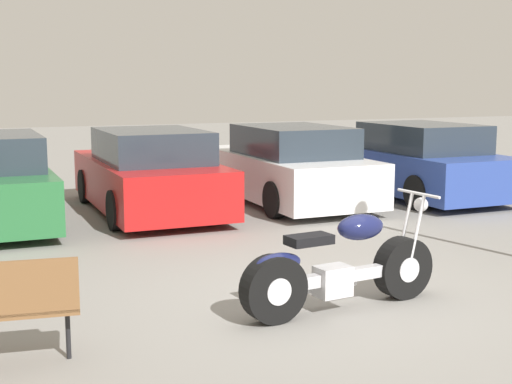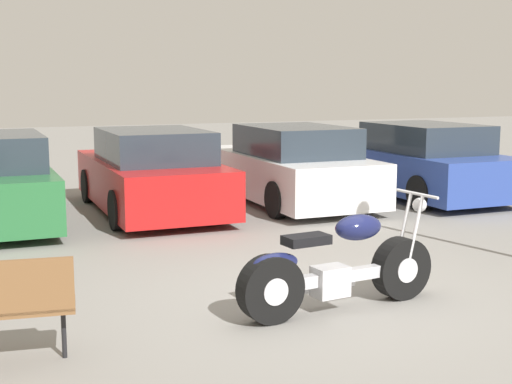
{
  "view_description": "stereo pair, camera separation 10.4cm",
  "coord_description": "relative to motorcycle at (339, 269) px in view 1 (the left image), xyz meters",
  "views": [
    {
      "loc": [
        -3.51,
        -6.35,
        2.25
      ],
      "look_at": [
        -0.02,
        1.9,
        0.85
      ],
      "focal_mm": 50.0,
      "sensor_mm": 36.0,
      "label": 1
    },
    {
      "loc": [
        -3.41,
        -6.39,
        2.25
      ],
      "look_at": [
        -0.02,
        1.9,
        0.85
      ],
      "focal_mm": 50.0,
      "sensor_mm": 36.0,
      "label": 2
    }
  ],
  "objects": [
    {
      "name": "parked_car_red",
      "position": [
        -0.39,
        5.94,
        0.24
      ],
      "size": [
        1.9,
        4.38,
        1.44
      ],
      "color": "red",
      "rests_on": "ground_plane"
    },
    {
      "name": "ground_plane",
      "position": [
        0.09,
        0.39,
        -0.42
      ],
      "size": [
        60.0,
        60.0,
        0.0
      ],
      "primitive_type": "plane",
      "color": "gray"
    },
    {
      "name": "parked_car_blue",
      "position": [
        4.87,
        5.62,
        0.24
      ],
      "size": [
        1.9,
        4.38,
        1.44
      ],
      "color": "#2D479E",
      "rests_on": "ground_plane"
    },
    {
      "name": "parked_car_white",
      "position": [
        2.24,
        5.9,
        0.24
      ],
      "size": [
        1.9,
        4.38,
        1.44
      ],
      "color": "white",
      "rests_on": "ground_plane"
    },
    {
      "name": "motorcycle",
      "position": [
        0.0,
        0.0,
        0.0
      ],
      "size": [
        2.22,
        0.65,
        1.11
      ],
      "color": "black",
      "rests_on": "ground_plane"
    }
  ]
}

